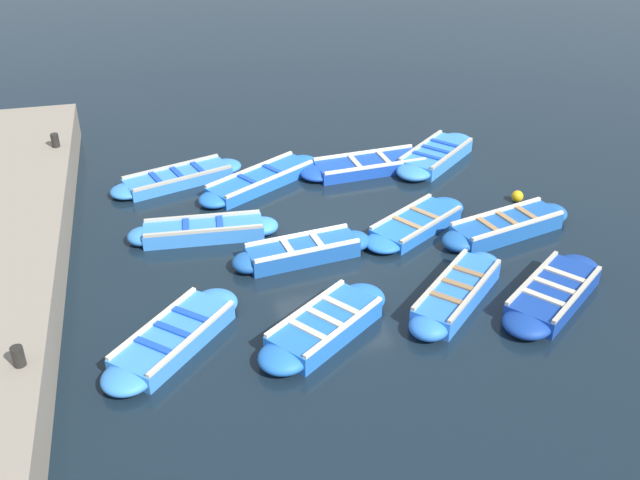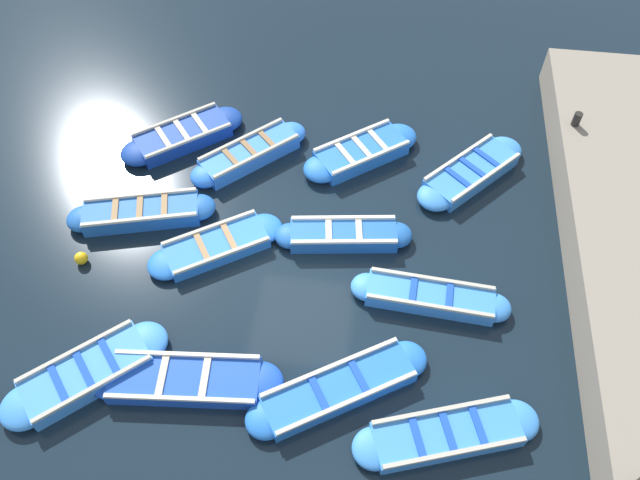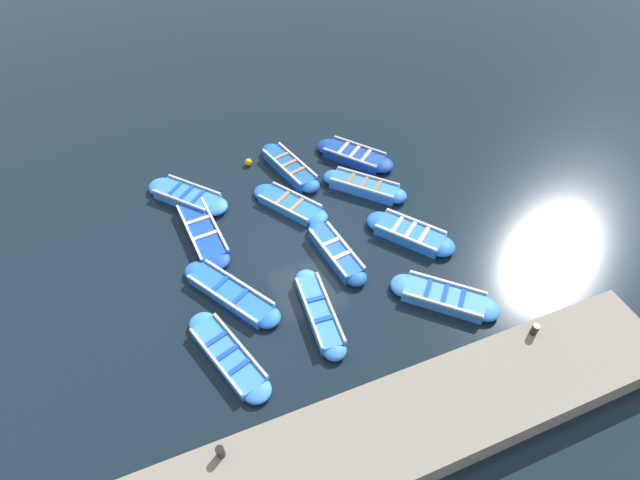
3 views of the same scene
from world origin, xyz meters
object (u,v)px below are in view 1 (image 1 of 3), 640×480
at_px(boat_centre, 303,251).
at_px(boat_outer_left, 436,156).
at_px(boat_far_corner, 457,293).
at_px(bollard_mid_north, 18,356).
at_px(boat_end_of_row, 416,224).
at_px(buoy_orange_near, 517,196).
at_px(boat_outer_right, 507,226).
at_px(boat_stern_in, 261,180).
at_px(boat_near_quay, 178,178).
at_px(boat_tucked, 370,165).
at_px(bollard_north, 55,140).
at_px(boat_mid_row, 174,338).
at_px(boat_broadside, 553,294).
at_px(boat_alongside, 204,231).
at_px(boat_inner_gap, 325,326).

xyz_separation_m(boat_centre, boat_outer_left, (-4.64, -4.07, -0.01)).
distance_m(boat_far_corner, bollard_mid_north, 8.17).
height_order(boat_end_of_row, buoy_orange_near, boat_end_of_row).
height_order(boat_centre, bollard_mid_north, bollard_mid_north).
height_order(boat_outer_right, boat_stern_in, boat_outer_right).
distance_m(boat_near_quay, boat_stern_in, 2.18).
bearing_deg(boat_far_corner, boat_centre, -40.73).
bearing_deg(boat_outer_left, boat_tucked, 3.80).
distance_m(boat_centre, boat_stern_in, 3.74).
bearing_deg(boat_outer_right, bollard_north, -27.21).
bearing_deg(boat_stern_in, boat_near_quay, -16.91).
bearing_deg(boat_outer_left, boat_stern_in, 4.03).
relative_size(boat_end_of_row, boat_far_corner, 1.08).
bearing_deg(boat_far_corner, boat_stern_in, -63.71).
height_order(boat_mid_row, buoy_orange_near, boat_mid_row).
relative_size(boat_tucked, boat_outer_right, 1.11).
height_order(boat_stern_in, bollard_mid_north, bollard_mid_north).
bearing_deg(boat_broadside, boat_far_corner, -13.41).
bearing_deg(boat_outer_right, boat_centre, -0.43).
distance_m(boat_tucked, boat_outer_left, 1.95).
bearing_deg(boat_end_of_row, bollard_mid_north, 27.29).
height_order(boat_near_quay, boat_outer_right, boat_outer_right).
bearing_deg(boat_mid_row, boat_centre, -140.78).
distance_m(boat_mid_row, boat_alongside, 3.92).
height_order(boat_far_corner, boat_outer_right, boat_far_corner).
xyz_separation_m(boat_mid_row, bollard_mid_north, (2.41, 1.18, 0.98)).
distance_m(bollard_mid_north, buoy_orange_near, 12.22).
height_order(boat_alongside, boat_inner_gap, boat_inner_gap).
relative_size(boat_centre, boat_far_corner, 1.10).
bearing_deg(boat_outer_right, boat_broadside, 84.30).
xyz_separation_m(boat_centre, boat_stern_in, (0.31, -3.73, -0.03)).
distance_m(boat_outer_left, buoy_orange_near, 2.92).
bearing_deg(bollard_mid_north, boat_end_of_row, -152.71).
xyz_separation_m(boat_inner_gap, bollard_north, (5.19, -7.90, 0.96)).
xyz_separation_m(boat_end_of_row, boat_broadside, (-1.69, 3.39, 0.04)).
relative_size(boat_stern_in, buoy_orange_near, 12.51).
relative_size(boat_outer_left, boat_outer_right, 0.90).
bearing_deg(bollard_mid_north, boat_near_quay, -110.37).
height_order(boat_alongside, bollard_north, bollard_north).
bearing_deg(boat_centre, boat_broadside, 148.87).
distance_m(boat_mid_row, boat_end_of_row, 6.54).
bearing_deg(boat_outer_right, boat_tucked, -62.09).
bearing_deg(bollard_north, boat_outer_right, 152.79).
xyz_separation_m(boat_mid_row, boat_alongside, (-0.92, -3.81, -0.00)).
distance_m(boat_broadside, boat_outer_left, 6.81).
relative_size(boat_far_corner, boat_stern_in, 0.80).
xyz_separation_m(boat_alongside, boat_far_corner, (-4.68, 3.70, 0.03)).
relative_size(boat_far_corner, bollard_north, 8.39).
bearing_deg(boat_end_of_row, boat_outer_right, 160.80).
height_order(boat_end_of_row, boat_alongside, boat_alongside).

